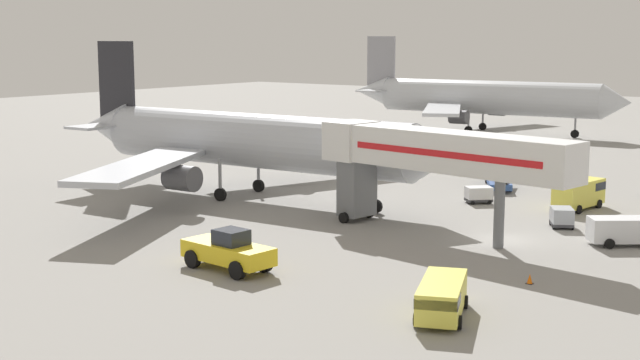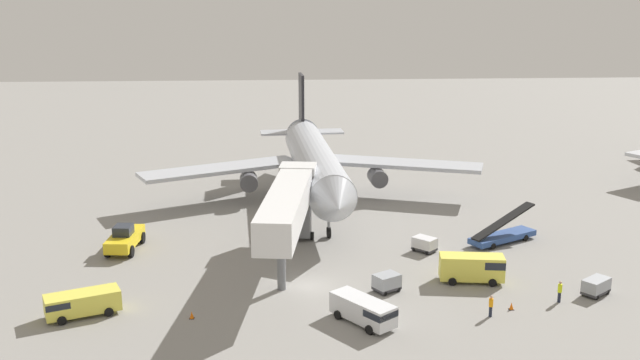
# 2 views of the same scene
# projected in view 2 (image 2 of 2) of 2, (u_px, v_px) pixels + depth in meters

# --- Properties ---
(ground_plane) EXTENTS (300.00, 300.00, 0.00)m
(ground_plane) POSITION_uv_depth(u_px,v_px,m) (308.00, 286.00, 60.39)
(ground_plane) COLOR gray
(airplane_at_gate) EXTENTS (40.34, 39.33, 13.26)m
(airplane_at_gate) POSITION_uv_depth(u_px,v_px,m) (314.00, 161.00, 83.64)
(airplane_at_gate) COLOR #B7BCC6
(airplane_at_gate) RESTS_ON ground
(jet_bridge) EXTENTS (5.98, 20.20, 7.44)m
(jet_bridge) POSITION_uv_depth(u_px,v_px,m) (289.00, 204.00, 63.95)
(jet_bridge) COLOR silver
(jet_bridge) RESTS_ON ground
(pushback_tug) EXTENTS (3.01, 6.22, 2.50)m
(pushback_tug) POSITION_uv_depth(u_px,v_px,m) (125.00, 238.00, 68.60)
(pushback_tug) COLOR yellow
(pushback_tug) RESTS_ON ground
(belt_loader_truck) EXTENTS (7.48, 5.36, 3.45)m
(belt_loader_truck) POSITION_uv_depth(u_px,v_px,m) (503.00, 235.00, 70.79)
(belt_loader_truck) COLOR #2D4C8E
(belt_loader_truck) RESTS_ON ground
(service_van_mid_center) EXTENTS (5.80, 3.95, 1.83)m
(service_van_mid_center) POSITION_uv_depth(u_px,v_px,m) (80.00, 303.00, 54.51)
(service_van_mid_center) COLOR #E5DB4C
(service_van_mid_center) RESTS_ON ground
(service_van_outer_left) EXTENTS (5.53, 2.69, 2.32)m
(service_van_outer_left) POSITION_uv_depth(u_px,v_px,m) (474.00, 267.00, 60.93)
(service_van_outer_left) COLOR #E5DB4C
(service_van_outer_left) RESTS_ON ground
(service_van_rear_right) EXTENTS (4.75, 5.38, 1.87)m
(service_van_rear_right) POSITION_uv_depth(u_px,v_px,m) (364.00, 310.00, 53.23)
(service_van_rear_right) COLOR silver
(service_van_rear_right) RESTS_ON ground
(baggage_cart_mid_right) EXTENTS (2.49, 2.30, 1.45)m
(baggage_cart_mid_right) POSITION_uv_depth(u_px,v_px,m) (387.00, 282.00, 59.12)
(baggage_cart_mid_right) COLOR #38383D
(baggage_cart_mid_right) RESTS_ON ground
(baggage_cart_far_right) EXTENTS (2.48, 2.48, 1.38)m
(baggage_cart_far_right) POSITION_uv_depth(u_px,v_px,m) (425.00, 244.00, 68.28)
(baggage_cart_far_right) COLOR #38383D
(baggage_cart_far_right) RESTS_ON ground
(baggage_cart_rear_left) EXTENTS (2.73, 2.53, 1.36)m
(baggage_cart_rear_left) POSITION_uv_depth(u_px,v_px,m) (596.00, 286.00, 58.43)
(baggage_cart_rear_left) COLOR #38383D
(baggage_cart_rear_left) RESTS_ON ground
(ground_crew_worker_foreground) EXTENTS (0.46, 0.46, 1.70)m
(ground_crew_worker_foreground) POSITION_uv_depth(u_px,v_px,m) (491.00, 305.00, 54.40)
(ground_crew_worker_foreground) COLOR #1E2333
(ground_crew_worker_foreground) RESTS_ON ground
(ground_crew_worker_midground) EXTENTS (0.46, 0.46, 1.76)m
(ground_crew_worker_midground) POSITION_uv_depth(u_px,v_px,m) (560.00, 291.00, 56.95)
(ground_crew_worker_midground) COLOR #1E2333
(ground_crew_worker_midground) RESTS_ON ground
(safety_cone_alpha) EXTENTS (0.37, 0.37, 0.58)m
(safety_cone_alpha) POSITION_uv_depth(u_px,v_px,m) (192.00, 315.00, 54.24)
(safety_cone_alpha) COLOR black
(safety_cone_alpha) RESTS_ON ground
(safety_cone_bravo) EXTENTS (0.37, 0.37, 0.58)m
(safety_cone_bravo) POSITION_uv_depth(u_px,v_px,m) (511.00, 306.00, 55.78)
(safety_cone_bravo) COLOR black
(safety_cone_bravo) RESTS_ON ground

